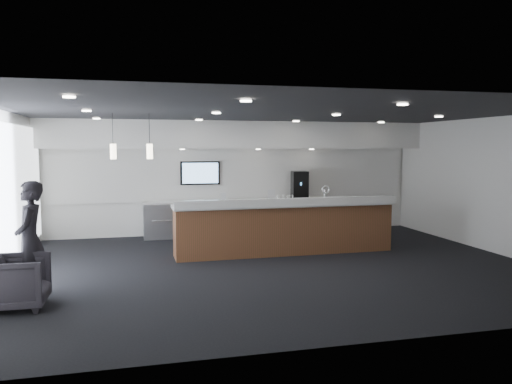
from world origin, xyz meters
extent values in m
plane|color=black|center=(0.00, 0.00, 0.00)|extent=(10.00, 10.00, 0.00)
cube|color=black|center=(0.00, 0.00, 3.00)|extent=(10.00, 8.00, 0.02)
cube|color=silver|center=(0.00, 4.00, 1.50)|extent=(10.00, 0.02, 3.00)
cube|color=silver|center=(5.00, 0.00, 1.50)|extent=(0.02, 8.00, 3.00)
cube|color=silver|center=(0.00, 3.55, 2.65)|extent=(10.00, 0.90, 0.70)
cube|color=silver|center=(0.00, 3.97, 1.60)|extent=(9.80, 0.06, 1.40)
cube|color=#9A9EA2|center=(0.00, 3.64, 0.45)|extent=(5.00, 0.60, 0.90)
cube|color=silver|center=(0.00, 3.64, 0.93)|extent=(5.06, 0.66, 0.05)
cylinder|color=white|center=(-2.00, 3.32, 0.50)|extent=(0.60, 0.02, 0.02)
cylinder|color=white|center=(-1.00, 3.32, 0.50)|extent=(0.60, 0.02, 0.02)
cylinder|color=white|center=(0.00, 3.32, 0.50)|extent=(0.60, 0.02, 0.02)
cylinder|color=white|center=(1.00, 3.32, 0.50)|extent=(0.60, 0.02, 0.02)
cylinder|color=white|center=(2.00, 3.32, 0.50)|extent=(0.60, 0.02, 0.02)
cube|color=black|center=(-1.00, 3.91, 1.65)|extent=(1.05, 0.07, 0.62)
cube|color=#3782DD|center=(-1.00, 3.87, 1.65)|extent=(0.95, 0.01, 0.54)
cylinder|color=#FFEBC6|center=(-2.40, 0.80, 2.25)|extent=(0.12, 0.12, 0.30)
cylinder|color=#FFEBC6|center=(-3.10, 0.80, 2.25)|extent=(0.12, 0.12, 0.30)
cube|color=#56381C|center=(0.49, 1.09, 0.53)|extent=(4.83, 0.73, 1.05)
cube|color=silver|center=(0.49, 1.09, 1.08)|extent=(4.91, 0.81, 0.06)
cube|color=silver|center=(0.49, 0.72, 1.17)|extent=(4.90, 0.17, 0.18)
cylinder|color=white|center=(1.45, 1.20, 1.25)|extent=(0.04, 0.04, 0.28)
torus|color=white|center=(1.45, 1.14, 1.39)|extent=(0.19, 0.03, 0.19)
cube|color=black|center=(1.68, 3.62, 1.32)|extent=(0.48, 0.52, 0.73)
cube|color=white|center=(1.68, 3.36, 0.96)|extent=(0.26, 0.12, 0.02)
cube|color=silver|center=(-0.45, 3.53, 1.05)|extent=(0.15, 0.03, 0.20)
cube|color=silver|center=(0.87, 3.57, 1.08)|extent=(0.19, 0.03, 0.25)
imported|color=black|center=(-4.40, -1.59, 0.39)|extent=(0.86, 0.84, 0.78)
imported|color=black|center=(-4.30, -1.05, 0.91)|extent=(0.44, 0.67, 1.82)
imported|color=white|center=(1.90, 3.51, 1.00)|extent=(0.11, 0.11, 0.10)
imported|color=white|center=(1.76, 3.51, 1.00)|extent=(0.15, 0.15, 0.10)
imported|color=white|center=(1.62, 3.51, 1.00)|extent=(0.13, 0.13, 0.10)
imported|color=white|center=(1.48, 3.51, 1.00)|extent=(0.14, 0.14, 0.10)
imported|color=white|center=(1.34, 3.51, 1.00)|extent=(0.15, 0.15, 0.10)
imported|color=white|center=(1.20, 3.51, 1.00)|extent=(0.12, 0.12, 0.10)
imported|color=white|center=(1.06, 3.51, 1.00)|extent=(0.15, 0.15, 0.10)
camera|label=1|loc=(-2.73, -9.28, 2.34)|focal=35.00mm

